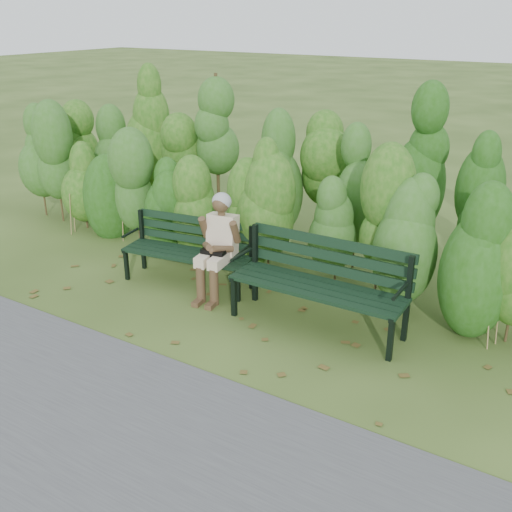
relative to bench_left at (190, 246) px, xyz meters
The scene contains 7 objects.
ground 1.50m from the bench_left, 29.98° to the right, with size 80.00×80.00×0.00m, color #344A1A.
footpath 3.19m from the bench_left, 67.15° to the right, with size 60.00×2.50×0.01m, color #474749.
hedge_band 1.85m from the bench_left, 43.32° to the left, with size 11.04×1.67×2.42m.
leaf_litter 1.58m from the bench_left, 25.05° to the right, with size 5.99×2.09×0.01m.
bench_left is the anchor object (origin of this frame).
bench_right 1.96m from the bench_left, ahead, with size 1.99×0.67×0.99m.
seated_woman 0.57m from the bench_left, 11.04° to the right, with size 0.54×0.79×1.29m.
Camera 1 is at (3.31, -4.97, 3.33)m, focal length 42.00 mm.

